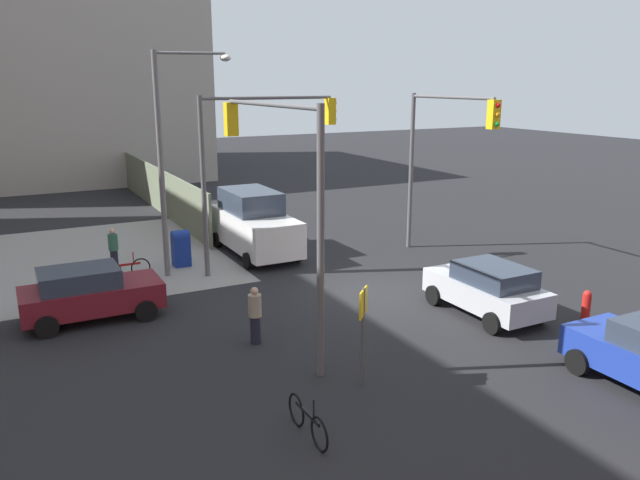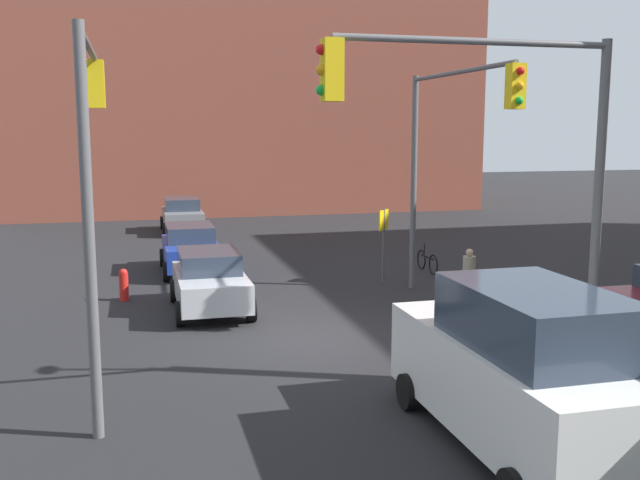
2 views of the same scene
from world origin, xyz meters
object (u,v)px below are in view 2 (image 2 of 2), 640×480
at_px(fire_hydrant, 124,284).
at_px(van_white_delivery, 521,370).
at_px(coupe_silver, 210,280).
at_px(pedestrian_crossing, 469,276).
at_px(traffic_signal_nw_corner, 448,138).
at_px(bicycle_at_crosswalk, 427,262).
at_px(sedan_gray, 182,215).
at_px(traffic_signal_ne_corner, 498,145).
at_px(traffic_signal_se_corner, 91,146).
at_px(sedan_blue, 190,248).

bearing_deg(fire_hydrant, van_white_delivery, 27.35).
relative_size(coupe_silver, pedestrian_crossing, 2.44).
xyz_separation_m(traffic_signal_nw_corner, bicycle_at_crosswalk, (-4.71, 1.50, -4.33)).
relative_size(traffic_signal_nw_corner, sedan_gray, 1.66).
xyz_separation_m(traffic_signal_nw_corner, traffic_signal_ne_corner, (6.60, -2.09, -0.04)).
xyz_separation_m(fire_hydrant, coupe_silver, (1.76, 2.30, 0.36)).
height_order(traffic_signal_nw_corner, traffic_signal_ne_corner, same).
bearing_deg(traffic_signal_se_corner, van_white_delivery, 57.49).
relative_size(pedestrian_crossing, bicycle_at_crosswalk, 0.92).
xyz_separation_m(van_white_delivery, bicycle_at_crosswalk, (-13.40, 4.20, -0.93)).
bearing_deg(fire_hydrant, sedan_gray, 169.38).
distance_m(fire_hydrant, van_white_delivery, 13.08).
relative_size(sedan_gray, sedan_blue, 0.98).
bearing_deg(sedan_blue, bicycle_at_crosswalk, 75.85).
height_order(pedestrian_crossing, bicycle_at_crosswalk, pedestrian_crossing).
bearing_deg(van_white_delivery, traffic_signal_se_corner, -122.51).
xyz_separation_m(traffic_signal_ne_corner, sedan_blue, (-13.32, -4.41, -3.79)).
xyz_separation_m(traffic_signal_se_corner, fire_hydrant, (-7.59, 0.30, -4.12)).
distance_m(traffic_signal_ne_corner, coupe_silver, 9.64).
relative_size(van_white_delivery, bicycle_at_crosswalk, 3.09).
height_order(traffic_signal_ne_corner, coupe_silver, traffic_signal_ne_corner).
bearing_deg(traffic_signal_nw_corner, sedan_gray, -159.95).
height_order(coupe_silver, pedestrian_crossing, coupe_silver).
relative_size(traffic_signal_nw_corner, traffic_signal_ne_corner, 1.00).
xyz_separation_m(traffic_signal_nw_corner, sedan_blue, (-6.72, -6.49, -3.83)).
height_order(van_white_delivery, bicycle_at_crosswalk, van_white_delivery).
bearing_deg(traffic_signal_ne_corner, traffic_signal_nw_corner, 162.44).
bearing_deg(van_white_delivery, fire_hydrant, -152.65).
height_order(fire_hydrant, coupe_silver, coupe_silver).
relative_size(sedan_gray, coupe_silver, 0.99).
bearing_deg(sedan_gray, traffic_signal_ne_corner, 9.77).
distance_m(traffic_signal_nw_corner, fire_hydrant, 10.08).
bearing_deg(coupe_silver, sedan_gray, 178.91).
relative_size(traffic_signal_nw_corner, coupe_silver, 1.65).
bearing_deg(bicycle_at_crosswalk, sedan_gray, -147.70).
xyz_separation_m(sedan_gray, sedan_blue, (10.02, -0.39, 0.00)).
distance_m(sedan_gray, bicycle_at_crosswalk, 14.24).
relative_size(coupe_silver, bicycle_at_crosswalk, 2.25).
bearing_deg(sedan_gray, traffic_signal_nw_corner, 20.05).
xyz_separation_m(sedan_blue, bicycle_at_crosswalk, (2.01, 7.99, -0.50)).
distance_m(coupe_silver, van_white_delivery, 10.52).
xyz_separation_m(fire_hydrant, sedan_blue, (-3.82, 2.21, 0.36)).
bearing_deg(traffic_signal_nw_corner, traffic_signal_se_corner, -62.51).
height_order(traffic_signal_se_corner, fire_hydrant, traffic_signal_se_corner).
xyz_separation_m(coupe_silver, van_white_delivery, (9.84, 3.70, 0.44)).
relative_size(traffic_signal_se_corner, coupe_silver, 1.65).
bearing_deg(traffic_signal_se_corner, sedan_gray, 172.31).
xyz_separation_m(van_white_delivery, pedestrian_crossing, (-8.60, 3.40, -0.45)).
relative_size(sedan_blue, van_white_delivery, 0.74).
relative_size(sedan_blue, pedestrian_crossing, 2.48).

